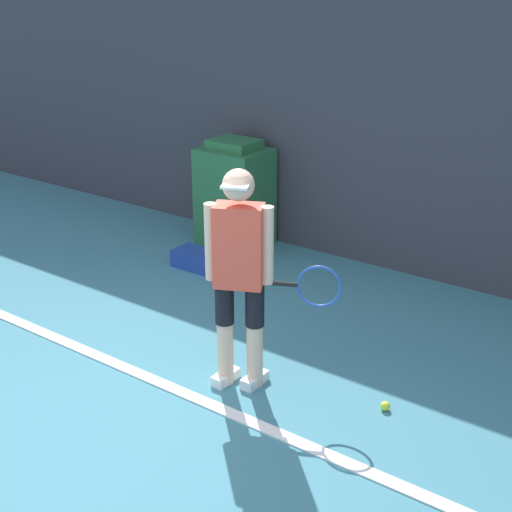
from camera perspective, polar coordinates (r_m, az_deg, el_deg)
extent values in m
plane|color=teal|center=(5.06, -12.17, -13.05)|extent=(24.00, 24.00, 0.00)
cube|color=#383842|center=(7.20, 9.02, 11.56)|extent=(24.00, 0.10, 3.19)
cube|color=white|center=(5.40, -7.37, -10.16)|extent=(21.60, 0.10, 0.01)
cylinder|color=beige|center=(5.28, -2.47, -7.73)|extent=(0.12, 0.12, 0.50)
cylinder|color=black|center=(5.10, -2.54, -3.82)|extent=(0.14, 0.14, 0.30)
cube|color=white|center=(5.39, -2.43, -9.65)|extent=(0.10, 0.24, 0.08)
cylinder|color=beige|center=(5.24, -0.10, -7.95)|extent=(0.12, 0.12, 0.50)
cylinder|color=black|center=(5.06, -0.10, -4.01)|extent=(0.14, 0.14, 0.30)
cube|color=white|center=(5.35, -0.10, -9.88)|extent=(0.10, 0.24, 0.08)
cube|color=#E54C38|center=(4.90, -1.37, 0.80)|extent=(0.39, 0.33, 0.59)
sphere|color=beige|center=(4.76, -1.42, 5.70)|extent=(0.22, 0.22, 0.22)
cube|color=white|center=(4.66, -1.67, 5.60)|extent=(0.21, 0.19, 0.02)
cylinder|color=beige|center=(4.93, -3.62, 1.14)|extent=(0.09, 0.09, 0.56)
cylinder|color=beige|center=(4.86, 0.90, 0.84)|extent=(0.09, 0.09, 0.56)
cylinder|color=black|center=(4.95, 2.12, -2.24)|extent=(0.21, 0.12, 0.03)
torus|color=#2851B2|center=(4.92, 5.07, -2.45)|extent=(0.29, 0.15, 0.32)
sphere|color=#D1E533|center=(5.16, 10.30, -11.72)|extent=(0.07, 0.07, 0.07)
cube|color=#28663D|center=(7.84, -1.70, 4.72)|extent=(0.72, 0.59, 1.08)
cube|color=#28663D|center=(7.69, -1.75, 8.93)|extent=(0.50, 0.41, 0.10)
cube|color=#1E3D99|center=(7.32, -4.31, -0.37)|extent=(0.63, 0.30, 0.18)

